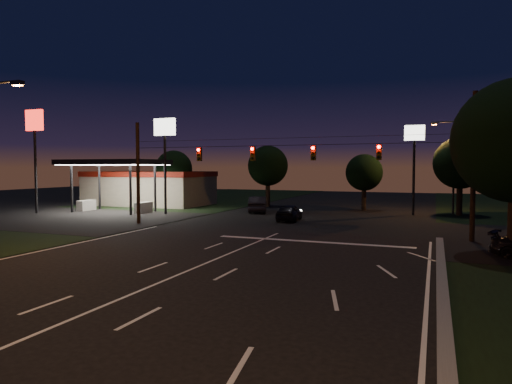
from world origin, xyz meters
The scene contains 18 objects.
ground centered at (0.00, 0.00, 0.00)m, with size 140.00×140.00×0.00m, color black.
cross_street_left centered at (-20.00, 16.00, 0.00)m, with size 20.00×16.00×0.02m, color black.
center_line centered at (0.00, -6.00, 0.01)m, with size 0.14×40.00×0.01m, color silver.
stop_bar centered at (3.00, 11.50, 0.01)m, with size 12.00×0.50×0.01m, color silver.
utility_pole_right centered at (12.00, 15.00, 0.00)m, with size 0.30×0.30×9.00m, color black.
utility_pole_left centered at (-12.00, 15.00, 0.00)m, with size 0.28×0.28×8.00m, color black.
signal_span centered at (0.00, 14.96, 5.50)m, with size 24.00×0.40×1.56m.
gas_station centered at (-21.86, 30.39, 2.38)m, with size 14.20×16.10×5.25m.
pole_sign_left_near centered at (-14.00, 22.00, 6.98)m, with size 2.20×0.30×9.10m.
pole_sign_left_far centered at (-26.00, 18.00, 7.61)m, with size 2.00×0.30×10.00m.
pole_sign_right centered at (8.00, 30.00, 6.24)m, with size 1.80×0.30×8.40m.
street_light_right_far centered at (11.24, 32.00, 5.24)m, with size 2.20×0.35×9.00m.
tree_far_a centered at (-17.98, 30.12, 4.26)m, with size 4.20×4.20×6.42m.
tree_far_b centered at (-7.98, 34.13, 4.61)m, with size 4.60×4.60×6.98m.
tree_far_c centered at (3.02, 33.10, 3.90)m, with size 3.80×3.80×5.86m.
tree_far_d centered at (12.02, 31.13, 4.83)m, with size 4.80×4.80×7.30m.
car_oncoming_a centered at (-1.48, 21.37, 0.70)m, with size 1.66×4.14×1.41m, color black.
car_oncoming_b centered at (-6.59, 27.21, 0.79)m, with size 1.67×4.79×1.58m, color black.
Camera 1 is at (9.89, -15.10, 4.47)m, focal length 32.00 mm.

